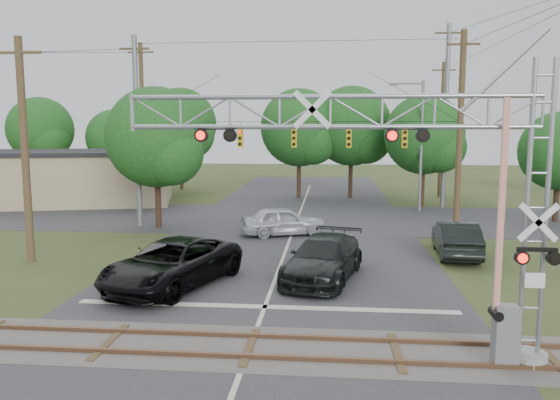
# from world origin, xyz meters

# --- Properties ---
(ground) EXTENTS (160.00, 160.00, 0.00)m
(ground) POSITION_xyz_m (0.00, 0.00, 0.00)
(ground) COLOR #31401D
(ground) RESTS_ON ground
(road_main) EXTENTS (14.00, 90.00, 0.02)m
(road_main) POSITION_xyz_m (0.00, 10.00, 0.01)
(road_main) COLOR #2D2D2F
(road_main) RESTS_ON ground
(road_cross) EXTENTS (90.00, 12.00, 0.02)m
(road_cross) POSITION_xyz_m (0.00, 24.00, 0.01)
(road_cross) COLOR #2D2D2F
(road_cross) RESTS_ON ground
(railroad_track) EXTENTS (90.00, 3.20, 0.17)m
(railroad_track) POSITION_xyz_m (0.00, 2.00, 0.03)
(railroad_track) COLOR #4C4742
(railroad_track) RESTS_ON ground
(crossing_gantry) EXTENTS (10.83, 0.99, 7.73)m
(crossing_gantry) POSITION_xyz_m (4.08, 1.63, 4.74)
(crossing_gantry) COLOR gray
(crossing_gantry) RESTS_ON ground
(traffic_signal_span) EXTENTS (19.34, 0.36, 11.50)m
(traffic_signal_span) POSITION_xyz_m (0.93, 20.00, 5.71)
(traffic_signal_span) COLOR slate
(traffic_signal_span) RESTS_ON ground
(pickup_black) EXTENTS (4.96, 7.06, 1.79)m
(pickup_black) POSITION_xyz_m (-3.82, 7.65, 0.89)
(pickup_black) COLOR black
(pickup_black) RESTS_ON ground
(car_dark) EXTENTS (3.68, 6.27, 1.71)m
(car_dark) POSITION_xyz_m (1.92, 9.20, 0.85)
(car_dark) COLOR black
(car_dark) RESTS_ON ground
(sedan_silver) EXTENTS (5.18, 3.33, 1.64)m
(sedan_silver) POSITION_xyz_m (-0.46, 18.08, 0.82)
(sedan_silver) COLOR #B6BABE
(sedan_silver) RESTS_ON ground
(suv_dark) EXTENTS (2.13, 5.16, 1.66)m
(suv_dark) POSITION_xyz_m (8.13, 13.83, 0.83)
(suv_dark) COLOR black
(suv_dark) RESTS_ON ground
(commercial_building) EXTENTS (19.82, 13.44, 4.23)m
(commercial_building) POSITION_xyz_m (-19.82, 29.83, 2.12)
(commercial_building) COLOR tan
(commercial_building) RESTS_ON ground
(streetlight) EXTENTS (2.50, 0.26, 9.38)m
(streetlight) POSITION_xyz_m (8.44, 27.84, 5.25)
(streetlight) COLOR slate
(streetlight) RESTS_ON ground
(utility_poles) EXTENTS (27.14, 29.53, 13.67)m
(utility_poles) POSITION_xyz_m (2.78, 23.57, 6.16)
(utility_poles) COLOR #483721
(utility_poles) RESTS_ON ground
(treeline) EXTENTS (59.62, 27.21, 9.95)m
(treeline) POSITION_xyz_m (-2.70, 34.44, 5.78)
(treeline) COLOR #332217
(treeline) RESTS_ON ground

